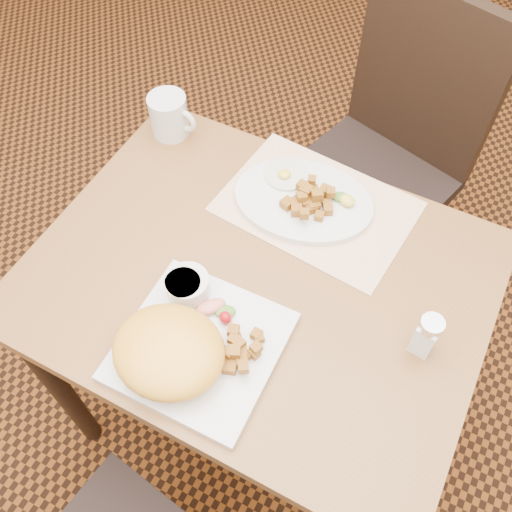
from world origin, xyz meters
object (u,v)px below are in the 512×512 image
object	(u,v)px
chair_far	(388,149)
table	(258,303)
plate_oval	(303,201)
salt_shaker	(426,335)
plate_square	(200,346)
coffee_mug	(170,116)

from	to	relation	value
chair_far	table	bearing A→B (deg)	99.68
table	plate_oval	size ratio (longest dim) A/B	2.96
salt_shaker	chair_far	bearing A→B (deg)	111.30
chair_far	salt_shaker	world-z (taller)	chair_far
chair_far	plate_square	size ratio (longest dim) A/B	3.46
coffee_mug	plate_oval	bearing A→B (deg)	-8.93
salt_shaker	coffee_mug	distance (m)	0.76
plate_square	salt_shaker	xyz separation A→B (m)	(0.36, 0.19, 0.04)
chair_far	coffee_mug	xyz separation A→B (m)	(-0.45, -0.41, 0.26)
chair_far	plate_oval	size ratio (longest dim) A/B	3.19
table	plate_square	bearing A→B (deg)	-96.21
chair_far	plate_oval	bearing A→B (deg)	97.18
plate_oval	coffee_mug	world-z (taller)	coffee_mug
plate_oval	chair_far	bearing A→B (deg)	81.23
chair_far	coffee_mug	bearing A→B (deg)	58.25
chair_far	plate_square	distance (m)	0.90
coffee_mug	chair_far	bearing A→B (deg)	42.29
table	salt_shaker	distance (m)	0.37
table	chair_far	size ratio (longest dim) A/B	0.93
plate_square	table	bearing A→B (deg)	83.79
plate_square	coffee_mug	distance (m)	0.58
chair_far	plate_oval	world-z (taller)	chair_far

